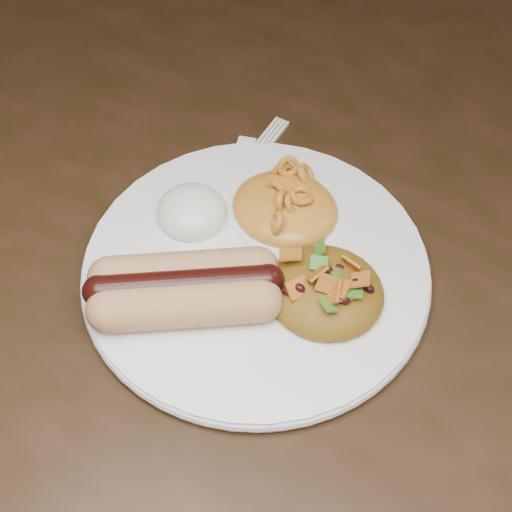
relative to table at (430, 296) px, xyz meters
The scene contains 7 objects.
table is the anchor object (origin of this frame).
plate 0.19m from the table, 133.61° to the right, with size 0.25×0.25×0.01m, color white.
hotdog 0.25m from the table, 129.07° to the right, with size 0.11×0.12×0.03m.
mac_and_cheese 0.18m from the table, 152.59° to the right, with size 0.08×0.07×0.03m, color gold.
sour_cream 0.23m from the table, 149.87° to the right, with size 0.05×0.05×0.03m, color white.
taco_salad 0.17m from the table, 114.57° to the right, with size 0.08×0.08×0.04m.
fork 0.20m from the table, 165.90° to the right, with size 0.02×0.15×0.00m, color white.
Camera 1 is at (0.06, -0.41, 1.22)m, focal length 55.00 mm.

